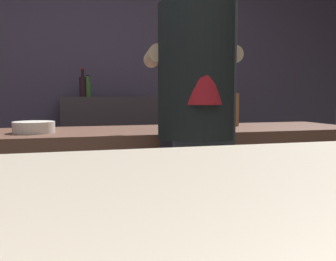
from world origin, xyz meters
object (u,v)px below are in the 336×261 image
object	(u,v)px
knife_block	(229,108)
mixing_bowl	(34,127)
chefs_knife	(218,128)
bottle_olive_oil	(88,88)
bottle_hot_sauce	(83,86)
bartender	(197,121)

from	to	relation	value
knife_block	mixing_bowl	xyz separation A→B (m)	(-1.11, -0.14, -0.08)
mixing_bowl	chefs_knife	distance (m)	0.99
knife_block	bottle_olive_oil	bearing A→B (deg)	123.39
chefs_knife	knife_block	bearing A→B (deg)	26.30
mixing_bowl	chefs_knife	world-z (taller)	mixing_bowl
knife_block	bottle_hot_sauce	world-z (taller)	bottle_hot_sauce
mixing_bowl	knife_block	bearing A→B (deg)	6.94
mixing_bowl	chefs_knife	size ratio (longest dim) A/B	0.84
mixing_bowl	bottle_olive_oil	size ratio (longest dim) A/B	1.11
bartender	bottle_olive_oil	distance (m)	1.75
knife_block	chefs_knife	world-z (taller)	knife_block
knife_block	bartender	bearing A→B (deg)	-126.64
chefs_knife	bottle_hot_sauce	distance (m)	1.37
bartender	mixing_bowl	bearing A→B (deg)	67.67
knife_block	chefs_knife	distance (m)	0.22
knife_block	mixing_bowl	distance (m)	1.12
bartender	bottle_hot_sauce	world-z (taller)	bartender
mixing_bowl	bottle_hot_sauce	distance (m)	1.22
chefs_knife	bottle_hot_sauce	world-z (taller)	bottle_hot_sauce
bartender	bottle_hot_sauce	size ratio (longest dim) A/B	7.51
knife_block	bottle_olive_oil	xyz separation A→B (m)	(-0.76, 1.16, 0.14)
bottle_hot_sauce	bartender	bearing A→B (deg)	-75.66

